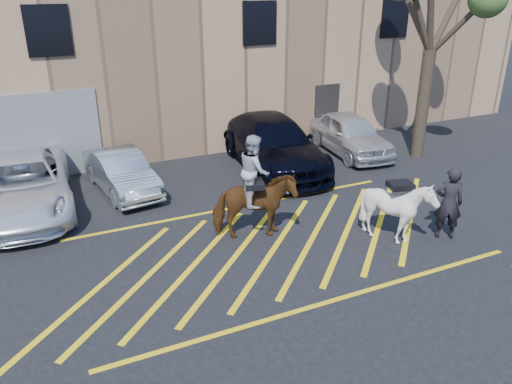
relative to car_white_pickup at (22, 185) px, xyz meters
name	(u,v)px	position (x,y,z in m)	size (l,w,h in m)	color
ground	(270,241)	(5.43, -4.54, -0.76)	(90.00, 90.00, 0.00)	black
car_white_pickup	(22,185)	(0.00, 0.00, 0.00)	(2.53, 5.48, 1.52)	white
car_silver_sedan	(121,172)	(2.75, 0.26, -0.14)	(1.31, 3.77, 1.24)	#9CA2AA
car_blue_suv	(273,143)	(7.91, 0.24, 0.09)	(2.39, 5.88, 1.70)	black
car_white_suv	(350,134)	(11.22, 0.43, -0.03)	(1.74, 4.32, 1.47)	silver
handler	(449,203)	(9.50, -6.20, 0.17)	(0.68, 0.45, 1.86)	black
warehouse	(144,41)	(5.41, 7.45, 2.89)	(32.42, 10.20, 7.30)	tan
hatching_zone	(276,246)	(5.43, -4.84, -0.76)	(12.60, 5.12, 0.01)	yellow
mounted_bay	(254,198)	(5.14, -4.19, 0.32)	(2.19, 1.42, 2.67)	#583014
saddled_white	(397,210)	(8.23, -5.83, 0.08)	(1.68, 1.80, 1.67)	silver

